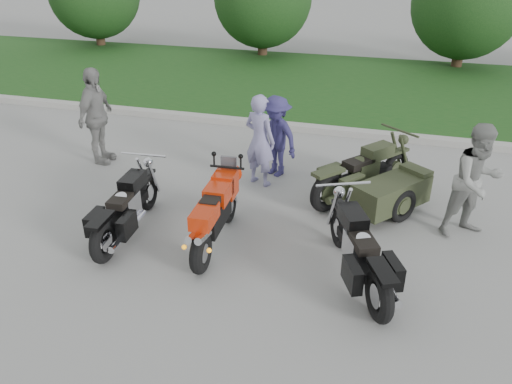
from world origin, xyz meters
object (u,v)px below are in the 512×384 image
(cruiser_sidecar, at_px, (378,186))
(person_back, at_px, (96,117))
(cruiser_left, at_px, (125,211))
(sportbike_red, at_px, (215,213))
(cruiser_right, at_px, (361,254))
(person_stripe, at_px, (260,140))
(person_grey, at_px, (477,181))
(person_denim, at_px, (276,136))

(cruiser_sidecar, xyz_separation_m, person_back, (-5.57, 0.47, 0.54))
(cruiser_left, height_order, cruiser_sidecar, cruiser_sidecar)
(sportbike_red, distance_m, cruiser_left, 1.43)
(cruiser_right, bearing_deg, person_stripe, 104.77)
(cruiser_right, relative_size, cruiser_sidecar, 0.97)
(cruiser_sidecar, relative_size, person_stripe, 1.28)
(person_back, bearing_deg, cruiser_sidecar, -97.52)
(cruiser_right, height_order, person_stripe, person_stripe)
(cruiser_sidecar, relative_size, person_back, 1.13)
(person_grey, xyz_separation_m, person_denim, (-3.42, 1.28, -0.11))
(person_denim, bearing_deg, person_grey, 9.37)
(person_stripe, distance_m, person_back, 3.41)
(person_stripe, xyz_separation_m, person_grey, (3.60, -0.81, 0.04))
(cruiser_right, distance_m, person_back, 6.12)
(cruiser_left, bearing_deg, person_denim, 55.76)
(cruiser_left, height_order, person_denim, person_denim)
(person_denim, relative_size, person_back, 0.81)
(sportbike_red, distance_m, cruiser_right, 2.17)
(cruiser_right, xyz_separation_m, person_back, (-5.50, 2.63, 0.52))
(person_grey, height_order, person_denim, person_grey)
(cruiser_left, relative_size, person_grey, 1.24)
(cruiser_right, xyz_separation_m, person_stripe, (-2.10, 2.56, 0.41))
(sportbike_red, height_order, person_denim, person_denim)
(cruiser_sidecar, bearing_deg, sportbike_red, -101.69)
(cruiser_left, distance_m, cruiser_sidecar, 4.13)
(cruiser_sidecar, height_order, person_back, person_back)
(cruiser_right, height_order, cruiser_sidecar, cruiser_sidecar)
(sportbike_red, relative_size, cruiser_sidecar, 0.91)
(cruiser_left, height_order, person_grey, person_grey)
(cruiser_right, xyz_separation_m, cruiser_sidecar, (0.07, 2.16, -0.02))
(sportbike_red, xyz_separation_m, person_denim, (0.23, 2.73, 0.22))
(cruiser_sidecar, height_order, person_stripe, person_stripe)
(cruiser_right, xyz_separation_m, person_grey, (1.50, 1.75, 0.45))
(cruiser_left, distance_m, person_stripe, 2.81)
(sportbike_red, relative_size, person_back, 1.03)
(cruiser_sidecar, distance_m, person_stripe, 2.25)
(sportbike_red, relative_size, person_denim, 1.28)
(cruiser_right, relative_size, person_stripe, 1.25)
(cruiser_left, bearing_deg, person_back, 124.44)
(cruiser_sidecar, height_order, person_denim, person_denim)
(person_denim, bearing_deg, sportbike_red, -64.78)
(person_denim, distance_m, person_back, 3.61)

